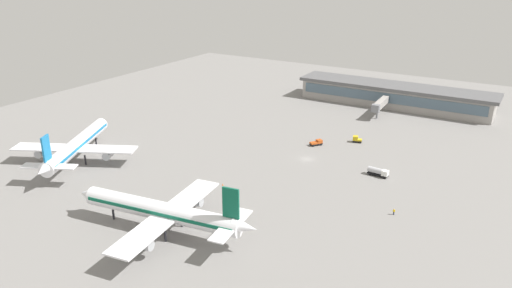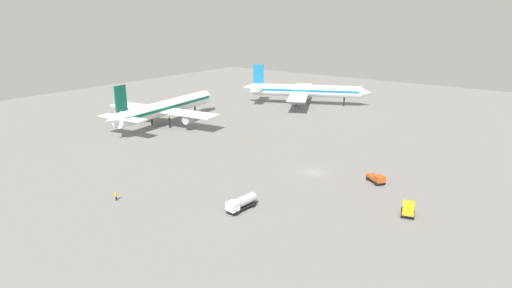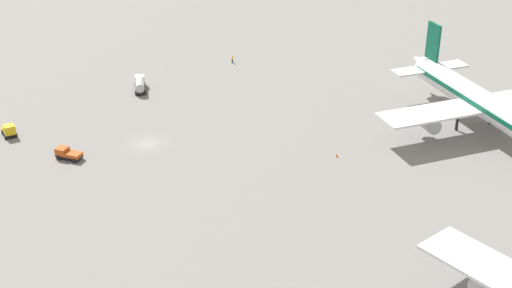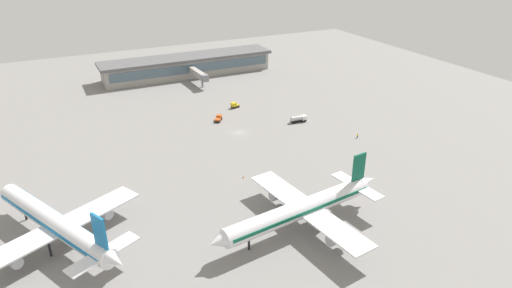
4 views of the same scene
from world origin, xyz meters
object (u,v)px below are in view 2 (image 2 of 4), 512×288
Objects in this scene: pushback_tractor at (377,179)px; safety_cone_near_gate at (241,136)px; airplane_taxiing at (166,108)px; airplane_at_gate at (305,91)px; ground_crew_worker at (116,196)px; baggage_tug at (408,209)px; fuel_truck at (242,203)px.

pushback_tractor reaches higher than safety_cone_near_gate.
airplane_taxiing reaches higher than pushback_tractor.
safety_cone_near_gate is at bearing -106.23° from airplane_at_gate.
airplane_taxiing is (-53.67, 19.65, -0.04)m from airplane_at_gate.
ground_crew_worker is 48.71m from safety_cone_near_gate.
baggage_tug is at bearing -151.92° from ground_crew_worker.
pushback_tractor is (26.93, -14.71, -0.42)m from fuel_truck.
fuel_truck is 29.44m from baggage_tug.
pushback_tractor is at bearing -102.59° from safety_cone_near_gate.
airplane_taxiing is at bearing 94.89° from safety_cone_near_gate.
fuel_truck is 47.46m from safety_cone_near_gate.
fuel_truck is (-34.43, -58.47, -4.12)m from airplane_taxiing.
airplane_taxiing reaches higher than fuel_truck.
baggage_tug reaches higher than safety_cone_near_gate.
airplane_at_gate reaches higher than fuel_truck.
fuel_truck reaches higher than baggage_tug.
airplane_taxiing is 29.19m from safety_cone_near_gate.
fuel_truck is at bearing -92.38° from airplane_at_gate.
safety_cone_near_gate is at bearing 52.86° from baggage_tug.
ground_crew_worker is (-99.23, -17.16, -4.70)m from airplane_at_gate.
fuel_truck is at bearing -83.84° from pushback_tractor.
baggage_tug reaches higher than ground_crew_worker.
airplane_taxiing reaches higher than safety_cone_near_gate.
fuel_truck is at bearing -154.79° from ground_crew_worker.
pushback_tractor is at bearing -103.27° from airplane_taxiing.
airplane_at_gate reaches higher than baggage_tug.
ground_crew_worker is (-11.13, 21.65, -0.54)m from fuel_truck.
fuel_truck is (-88.10, -38.81, -4.16)m from airplane_at_gate.
ground_crew_worker is 2.78× the size of safety_cone_near_gate.
safety_cone_near_gate is (-51.22, -8.97, -5.25)m from airplane_at_gate.
baggage_tug is 6.00× the size of safety_cone_near_gate.
safety_cone_near_gate is (2.45, -28.62, -5.21)m from airplane_taxiing.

